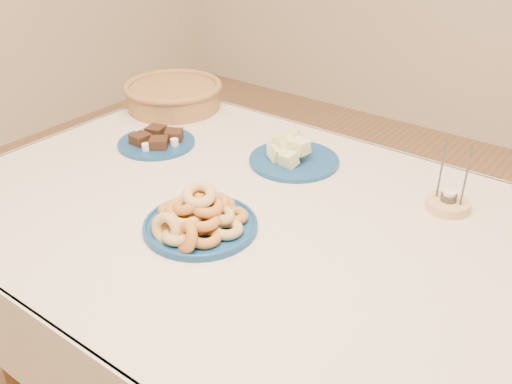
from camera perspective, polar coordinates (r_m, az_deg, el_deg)
dining_table at (r=1.46m, az=1.19°, el=-6.24°), size 1.71×1.11×0.75m
donut_platter at (r=1.35m, az=-5.76°, el=-2.64°), size 0.29×0.29×0.12m
melon_plate at (r=1.66m, az=3.61°, el=3.71°), size 0.33×0.33×0.09m
brownie_plate at (r=1.80m, az=-9.91°, el=5.06°), size 0.30×0.30×0.04m
wicker_basket at (r=2.07m, az=-8.26°, el=9.61°), size 0.35×0.35×0.09m
candle_holder at (r=1.51m, az=18.62°, el=-1.06°), size 0.11×0.11×0.18m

